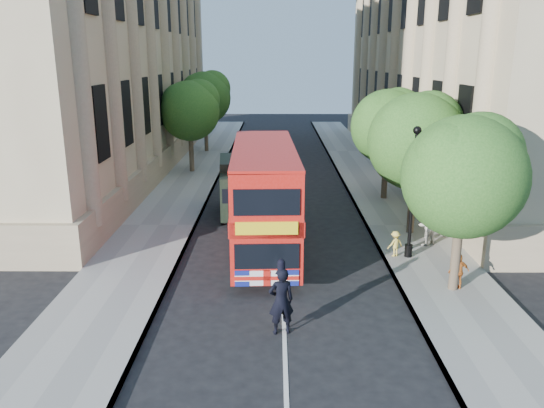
{
  "coord_description": "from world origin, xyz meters",
  "views": [
    {
      "loc": [
        -0.27,
        -13.67,
        7.81
      ],
      "look_at": [
        -0.39,
        5.89,
        2.3
      ],
      "focal_mm": 35.0,
      "sensor_mm": 36.0,
      "label": 1
    }
  ],
  "objects_px": {
    "lamp_post": "(412,198)",
    "police_constable": "(281,301)",
    "double_decker_bus": "(264,195)",
    "woman_pedestrian": "(427,225)",
    "box_van": "(240,188)"
  },
  "relations": [
    {
      "from": "lamp_post",
      "to": "police_constable",
      "type": "height_order",
      "value": "lamp_post"
    },
    {
      "from": "lamp_post",
      "to": "police_constable",
      "type": "xyz_separation_m",
      "value": [
        -5.1,
        -5.81,
        -1.49
      ]
    },
    {
      "from": "double_decker_bus",
      "to": "woman_pedestrian",
      "type": "bearing_deg",
      "value": 0.76
    },
    {
      "from": "police_constable",
      "to": "woman_pedestrian",
      "type": "relative_size",
      "value": 1.18
    },
    {
      "from": "box_van",
      "to": "police_constable",
      "type": "bearing_deg",
      "value": -86.01
    },
    {
      "from": "double_decker_bus",
      "to": "box_van",
      "type": "xyz_separation_m",
      "value": [
        -1.33,
        5.12,
        -0.99
      ]
    },
    {
      "from": "lamp_post",
      "to": "box_van",
      "type": "relative_size",
      "value": 1.04
    },
    {
      "from": "lamp_post",
      "to": "police_constable",
      "type": "distance_m",
      "value": 7.87
    },
    {
      "from": "lamp_post",
      "to": "police_constable",
      "type": "relative_size",
      "value": 2.54
    },
    {
      "from": "lamp_post",
      "to": "box_van",
      "type": "bearing_deg",
      "value": 138.77
    },
    {
      "from": "double_decker_bus",
      "to": "police_constable",
      "type": "distance_m",
      "value": 7.01
    },
    {
      "from": "box_van",
      "to": "double_decker_bus",
      "type": "bearing_deg",
      "value": -80.71
    },
    {
      "from": "box_van",
      "to": "police_constable",
      "type": "height_order",
      "value": "box_van"
    },
    {
      "from": "lamp_post",
      "to": "woman_pedestrian",
      "type": "xyz_separation_m",
      "value": [
        1.05,
        1.39,
        -1.53
      ]
    },
    {
      "from": "box_van",
      "to": "lamp_post",
      "type": "bearing_deg",
      "value": -46.45
    }
  ]
}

